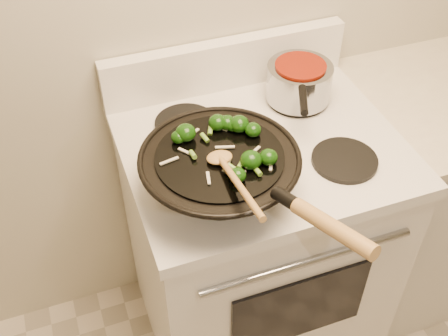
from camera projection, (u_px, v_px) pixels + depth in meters
name	position (u px, v px, depth m)	size (l,w,h in m)	color
stove	(255.00, 243.00, 1.90)	(0.78, 0.67, 1.08)	white
counter_unit	(440.00, 186.00, 2.12)	(0.85, 0.62, 0.91)	silver
wok	(221.00, 173.00, 1.38)	(0.40, 0.64, 0.21)	black
stirfry	(228.00, 138.00, 1.37)	(0.27, 0.24, 0.05)	black
wooden_spoon	(230.00, 173.00, 1.27)	(0.06, 0.29, 0.07)	#A37940
saucepan	(299.00, 82.00, 1.68)	(0.20, 0.30, 0.11)	#919499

